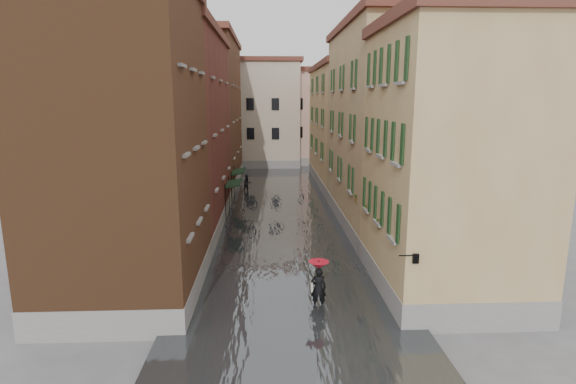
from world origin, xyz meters
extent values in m
plane|color=#5E5E61|center=(0.00, 0.00, 0.00)|extent=(120.00, 120.00, 0.00)
cube|color=#404447|center=(0.00, 13.00, 0.10)|extent=(10.00, 60.00, 0.20)
cube|color=brown|center=(-7.00, -2.00, 6.50)|extent=(6.00, 8.00, 13.00)
cube|color=brown|center=(-7.00, 9.00, 6.25)|extent=(6.00, 14.00, 12.50)
cube|color=brown|center=(-7.00, 24.00, 7.00)|extent=(6.00, 16.00, 14.00)
cube|color=tan|center=(7.00, -2.00, 5.75)|extent=(6.00, 8.00, 11.50)
cube|color=tan|center=(7.00, 9.00, 6.50)|extent=(6.00, 14.00, 13.00)
cube|color=tan|center=(7.00, 24.00, 5.75)|extent=(6.00, 16.00, 11.50)
cube|color=#B2A88E|center=(-3.00, 38.00, 6.50)|extent=(12.00, 9.00, 13.00)
cube|color=#C9A18D|center=(6.00, 40.00, 6.00)|extent=(10.00, 9.00, 12.00)
cube|color=black|center=(-3.45, 11.41, 2.55)|extent=(1.09, 2.96, 0.31)
cylinder|color=black|center=(-3.95, 9.92, 1.40)|extent=(0.06, 0.06, 2.80)
cylinder|color=black|center=(-3.95, 12.89, 1.40)|extent=(0.06, 0.06, 2.80)
cube|color=black|center=(-3.45, 16.83, 2.55)|extent=(1.09, 3.15, 0.31)
cylinder|color=black|center=(-3.95, 15.26, 1.40)|extent=(0.06, 0.06, 2.80)
cylinder|color=black|center=(-3.95, 18.40, 1.40)|extent=(0.06, 0.06, 2.80)
cylinder|color=black|center=(4.05, -6.00, 3.10)|extent=(0.60, 0.05, 0.05)
cube|color=black|center=(4.35, -6.00, 3.00)|extent=(0.22, 0.22, 0.35)
cube|color=beige|center=(4.35, -6.00, 3.00)|extent=(0.14, 0.14, 0.24)
cube|color=brown|center=(4.12, -2.05, 3.15)|extent=(0.22, 0.85, 0.18)
imported|color=#265926|center=(4.12, -2.05, 3.57)|extent=(0.59, 0.51, 0.66)
cube|color=brown|center=(4.12, 0.50, 3.15)|extent=(0.22, 0.85, 0.18)
imported|color=#265926|center=(4.12, 0.50, 3.57)|extent=(0.59, 0.51, 0.66)
cube|color=brown|center=(4.12, 3.08, 3.15)|extent=(0.22, 0.85, 0.18)
imported|color=#265926|center=(4.12, 3.08, 3.57)|extent=(0.59, 0.51, 0.66)
imported|color=black|center=(1.13, -3.70, 0.89)|extent=(0.69, 0.49, 1.79)
cube|color=beige|center=(0.85, -3.65, 0.95)|extent=(0.08, 0.30, 0.38)
cylinder|color=black|center=(1.13, -3.70, 1.35)|extent=(0.02, 0.02, 1.00)
cone|color=red|center=(1.13, -3.70, 1.92)|extent=(0.87, 0.87, 0.28)
imported|color=black|center=(-2.89, 20.18, 0.85)|extent=(1.00, 0.90, 1.70)
camera|label=1|loc=(-0.91, -21.10, 8.62)|focal=28.00mm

